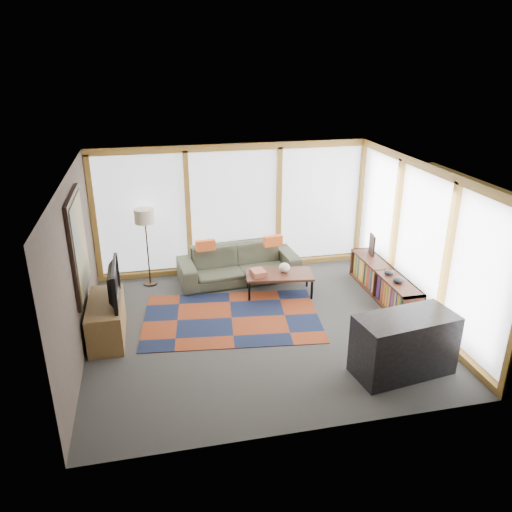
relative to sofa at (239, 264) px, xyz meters
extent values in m
plane|color=#2A2A28|center=(0.02, -1.90, -0.34)|extent=(5.50, 5.50, 0.00)
cube|color=#3C332A|center=(-2.73, -1.90, 0.96)|extent=(0.04, 5.00, 2.60)
cube|color=#3C332A|center=(0.02, -4.40, 0.96)|extent=(5.50, 0.04, 2.60)
cube|color=silver|center=(0.02, -1.90, 2.26)|extent=(5.50, 5.00, 0.04)
cube|color=white|center=(0.02, 0.57, 0.96)|extent=(5.30, 0.02, 2.35)
cube|color=white|center=(2.74, -1.90, 0.96)|extent=(0.02, 4.80, 2.35)
cube|color=black|center=(-2.69, -1.60, 1.21)|extent=(0.05, 1.35, 1.55)
cube|color=gold|center=(-2.66, -1.60, 1.21)|extent=(0.02, 1.20, 1.40)
cube|color=maroon|center=(-0.41, -1.51, -0.33)|extent=(3.16, 2.23, 0.01)
imported|color=#323627|center=(0.00, 0.00, 0.00)|extent=(2.40, 1.10, 0.68)
cube|color=#D85823|center=(-0.64, -0.01, 0.44)|extent=(0.38, 0.16, 0.20)
cube|color=#D85823|center=(0.68, -0.05, 0.44)|extent=(0.38, 0.17, 0.20)
cube|color=#984C38|center=(0.23, -0.76, 0.12)|extent=(0.28, 0.33, 0.10)
ellipsoid|color=beige|center=(0.73, -0.72, 0.16)|extent=(0.21, 0.21, 0.18)
ellipsoid|color=black|center=(2.43, -1.87, 0.26)|extent=(0.24, 0.24, 0.10)
ellipsoid|color=black|center=(2.42, -1.53, 0.25)|extent=(0.21, 0.21, 0.09)
cube|color=black|center=(2.53, -0.56, 0.41)|extent=(0.09, 0.30, 0.39)
cube|color=brown|center=(-2.42, -1.69, -0.03)|extent=(0.52, 1.25, 0.63)
imported|color=black|center=(-2.32, -1.68, 0.58)|extent=(0.14, 1.04, 0.60)
cube|color=black|center=(1.68, -3.53, 0.10)|extent=(1.46, 0.84, 0.88)
camera|label=1|loc=(-1.59, -8.88, 3.85)|focal=35.00mm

